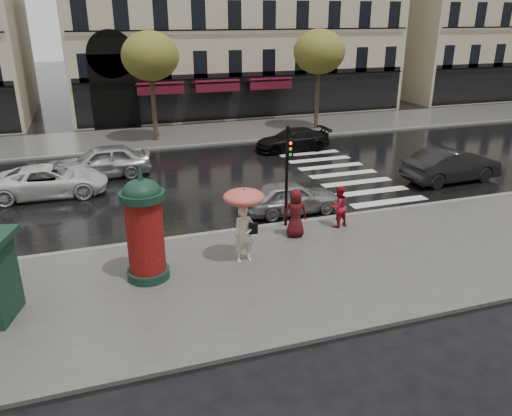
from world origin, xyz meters
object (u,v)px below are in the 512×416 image
object	(u,v)px
woman_red	(338,206)
traffic_light	(288,167)
car_far_silver	(102,162)
man_burgundy	(295,213)
woman_umbrella	(244,213)
car_silver	(291,197)
car_white	(50,181)
morris_column	(145,226)
car_darkgrey	(452,165)
car_black	(292,140)

from	to	relation	value
woman_red	traffic_light	distance (m)	2.41
car_far_silver	man_burgundy	bearing A→B (deg)	30.57
woman_umbrella	car_silver	size ratio (longest dim) A/B	0.64
woman_umbrella	man_burgundy	distance (m)	2.71
woman_red	car_white	size ratio (longest dim) A/B	0.32
woman_umbrella	car_white	bearing A→B (deg)	124.85
traffic_light	woman_umbrella	bearing A→B (deg)	-136.59
morris_column	car_far_silver	xyz separation A→B (m)	(-0.86, 11.08, -1.00)
woman_red	car_silver	world-z (taller)	woman_red
car_darkgrey	woman_red	bearing A→B (deg)	110.00
woman_red	morris_column	bearing A→B (deg)	-0.99
man_burgundy	traffic_light	bearing A→B (deg)	-84.43
man_burgundy	traffic_light	world-z (taller)	traffic_light
woman_umbrella	car_black	distance (m)	14.59
woman_red	man_burgundy	bearing A→B (deg)	-4.81
woman_umbrella	car_silver	bearing A→B (deg)	49.75
man_burgundy	car_white	distance (m)	11.44
car_white	car_far_silver	world-z (taller)	car_far_silver
woman_umbrella	car_silver	world-z (taller)	woman_umbrella
woman_red	car_far_silver	bearing A→B (deg)	-63.65
woman_red	car_far_silver	xyz separation A→B (m)	(-8.02, 9.42, -0.12)
woman_red	morris_column	size ratio (longest dim) A/B	0.45
car_silver	car_black	xyz separation A→B (m)	(3.80, 9.14, -0.03)
man_burgundy	car_silver	size ratio (longest dim) A/B	0.45
woman_umbrella	traffic_light	bearing A→B (deg)	43.41
car_silver	car_white	size ratio (longest dim) A/B	0.80
morris_column	car_black	world-z (taller)	morris_column
traffic_light	car_black	distance (m)	11.69
traffic_light	car_black	bearing A→B (deg)	66.64
man_burgundy	morris_column	world-z (taller)	morris_column
car_darkgrey	morris_column	bearing A→B (deg)	105.00
car_white	morris_column	bearing A→B (deg)	-158.77
car_darkgrey	car_black	world-z (taller)	car_darkgrey
traffic_light	car_darkgrey	world-z (taller)	traffic_light
woman_umbrella	traffic_light	world-z (taller)	traffic_light
woman_red	traffic_light	world-z (taller)	traffic_light
morris_column	car_darkgrey	bearing A→B (deg)	18.91
man_burgundy	car_far_silver	size ratio (longest dim) A/B	0.37
car_white	car_silver	bearing A→B (deg)	-117.43
morris_column	car_silver	xyz separation A→B (m)	(6.17, 3.78, -1.13)
woman_red	car_black	bearing A→B (deg)	-118.05
traffic_light	car_darkgrey	xyz separation A→B (m)	(9.60, 2.83, -1.61)
woman_umbrella	car_darkgrey	world-z (taller)	woman_umbrella
morris_column	car_white	distance (m)	9.63
morris_column	traffic_light	world-z (taller)	traffic_light
car_silver	car_far_silver	distance (m)	10.13
car_white	traffic_light	bearing A→B (deg)	-126.26
car_black	car_white	bearing A→B (deg)	-73.79
man_burgundy	car_darkgrey	bearing A→B (deg)	-150.21
car_silver	car_far_silver	xyz separation A→B (m)	(-7.02, 7.31, 0.13)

